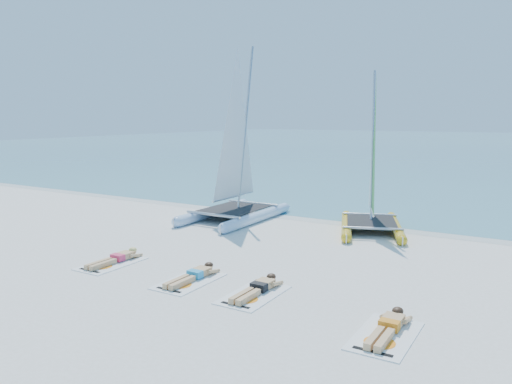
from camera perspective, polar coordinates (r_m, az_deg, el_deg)
ground at (r=14.83m, az=-1.49°, el=-6.85°), size 140.00×140.00×0.00m
sea at (r=75.57m, az=25.00°, el=4.88°), size 140.00×115.00×0.01m
wet_sand_strip at (r=19.57m, az=7.14°, el=-3.07°), size 140.00×1.40×0.01m
catamaran_blue at (r=19.15m, az=-2.32°, el=2.96°), size 2.44×5.06×6.90m
catamaran_yellow at (r=18.01m, az=13.11°, el=1.60°), size 3.38×4.67×5.77m
towel_a at (r=14.20m, az=-16.19°, el=-7.86°), size 1.00×1.85×0.02m
sunbather_a at (r=14.30m, az=-15.64°, el=-7.27°), size 0.37×1.73×0.26m
towel_b at (r=12.37m, az=-7.64°, el=-10.07°), size 1.00×1.85×0.02m
sunbather_b at (r=12.48m, az=-7.10°, el=-9.36°), size 0.37×1.73×0.26m
towel_c at (r=11.39m, az=-0.27°, el=-11.66°), size 1.00×1.85×0.02m
sunbather_c at (r=11.51m, az=0.23°, el=-10.87°), size 0.37×1.73×0.26m
towel_d at (r=9.74m, az=14.56°, el=-15.60°), size 1.00×1.85×0.02m
sunbather_d at (r=9.87m, az=14.91°, el=-14.60°), size 0.37×1.73×0.26m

